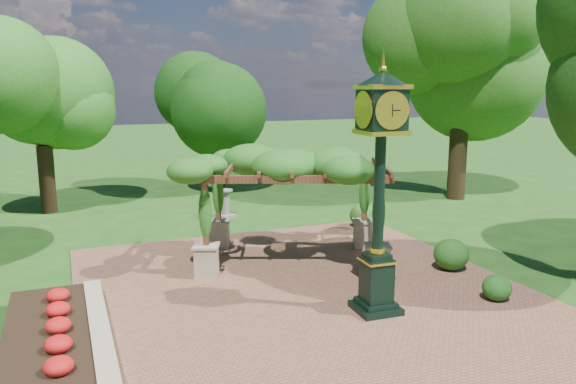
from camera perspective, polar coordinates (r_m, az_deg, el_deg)
name	(u,v)px	position (r m, az deg, el deg)	size (l,w,h in m)	color
ground	(333,316)	(12.05, 4.59, -12.45)	(120.00, 120.00, 0.00)	#1E4714
brick_plaza	(313,299)	(12.87, 2.56, -10.76)	(10.00, 12.00, 0.04)	brown
border_wall	(100,334)	(11.33, -18.57, -13.47)	(0.35, 5.00, 0.40)	#C6B793
flower_bed	(48,343)	(11.34, -23.23, -13.89)	(1.50, 5.00, 0.36)	red
pedestal_clock	(380,171)	(11.49, 9.33, 2.12)	(1.05, 1.05, 5.09)	black
pergola	(292,169)	(14.86, 0.38, 2.35)	(5.74, 4.71, 3.11)	tan
sundial	(226,205)	(20.55, -6.35, -1.32)	(0.71, 0.71, 1.02)	gray
shrub_front	(497,288)	(13.45, 20.47, -9.08)	(0.65, 0.65, 0.58)	#1E5518
shrub_mid	(451,254)	(15.17, 16.25, -6.11)	(0.90, 0.90, 0.81)	#1F5317
shrub_back	(363,215)	(19.04, 7.62, -2.35)	(0.89, 0.89, 0.80)	#275719
tree_west_far	(40,92)	(22.57, -23.90, 9.28)	(3.84, 3.84, 6.55)	#302012
tree_north	(216,97)	(25.51, -7.29, 9.52)	(3.85, 3.85, 6.12)	black
tree_east_far	(464,40)	(24.46, 17.48, 14.49)	(5.41, 5.41, 9.47)	black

